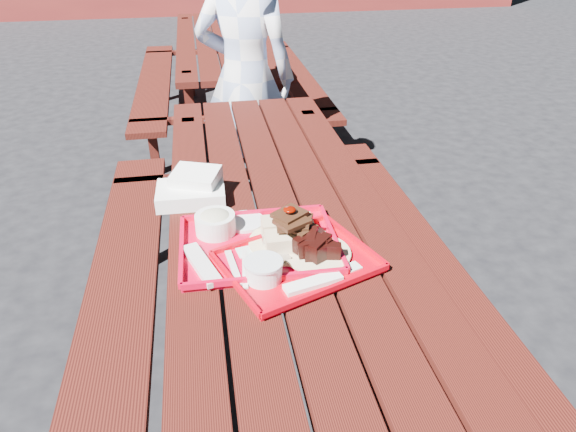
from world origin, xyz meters
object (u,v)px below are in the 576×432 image
object	(u,v)px
near_tray	(258,235)
far_tray	(297,261)
picnic_table_far	(225,62)
person	(245,78)
picnic_table_near	(281,257)

from	to	relation	value
near_tray	far_tray	world-z (taller)	near_tray
picnic_table_far	near_tray	size ratio (longest dim) A/B	5.05
far_tray	person	world-z (taller)	person
person	near_tray	bearing A→B (deg)	105.82
far_tray	person	size ratio (longest dim) A/B	0.31
near_tray	person	distance (m)	1.67
picnic_table_far	person	size ratio (longest dim) A/B	1.51
picnic_table_near	picnic_table_far	world-z (taller)	same
near_tray	far_tray	xyz separation A→B (m)	(0.09, -0.13, -0.01)
near_tray	person	world-z (taller)	person
far_tray	picnic_table_far	bearing A→B (deg)	89.91
picnic_table_near	far_tray	size ratio (longest dim) A/B	4.81
picnic_table_far	person	distance (m)	1.35
picnic_table_near	near_tray	size ratio (longest dim) A/B	5.05
picnic_table_far	person	bearing A→B (deg)	-88.30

